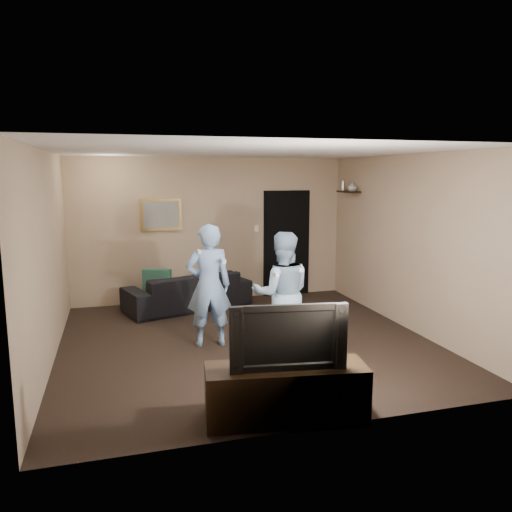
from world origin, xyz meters
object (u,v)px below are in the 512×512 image
object	(u,v)px
tv_console	(286,393)
wii_player_right	(282,294)
wii_player_left	(209,286)
sofa	(188,291)
television	(287,334)

from	to	relation	value
tv_console	wii_player_right	xyz separation A→B (m)	(0.52, 1.67, 0.55)
wii_player_left	sofa	bearing A→B (deg)	90.30
wii_player_right	tv_console	bearing A→B (deg)	-107.37
sofa	wii_player_right	size ratio (longest dim) A/B	1.34
wii_player_left	television	bearing A→B (deg)	-81.92
sofa	television	distance (m)	4.26
sofa	wii_player_left	distance (m)	2.04
tv_console	wii_player_left	xyz separation A→B (m)	(-0.32, 2.24, 0.58)
sofa	wii_player_left	size ratio (longest dim) A/B	1.29
tv_console	wii_player_right	world-z (taller)	wii_player_right
sofa	television	world-z (taller)	television
television	wii_player_left	world-z (taller)	wii_player_left
wii_player_left	wii_player_right	xyz separation A→B (m)	(0.84, -0.57, -0.03)
television	wii_player_right	bearing A→B (deg)	80.97
sofa	tv_console	xyz separation A→B (m)	(0.33, -4.21, -0.06)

